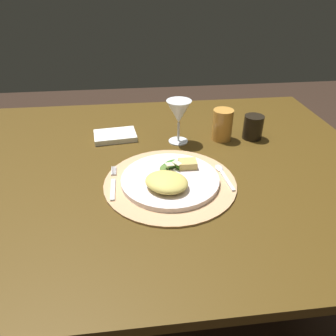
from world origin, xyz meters
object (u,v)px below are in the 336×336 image
(fork, at_px, (113,184))
(napkin, at_px, (115,136))
(spoon, at_px, (222,173))
(amber_tumbler, at_px, (222,125))
(wine_glass, at_px, (179,113))
(dinner_plate, at_px, (170,180))
(dark_tumbler, at_px, (253,127))
(dining_table, at_px, (149,186))

(fork, xyz_separation_m, napkin, (-0.00, 0.30, 0.00))
(spoon, relative_size, napkin, 0.94)
(amber_tumbler, bearing_deg, spoon, -104.03)
(spoon, relative_size, wine_glass, 0.92)
(dinner_plate, relative_size, napkin, 1.88)
(amber_tumbler, bearing_deg, fork, -145.80)
(dinner_plate, bearing_deg, napkin, 117.65)
(fork, distance_m, wine_glass, 0.34)
(dinner_plate, relative_size, dark_tumbler, 3.28)
(napkin, distance_m, dark_tumbler, 0.49)
(dinner_plate, distance_m, dark_tumbler, 0.41)
(wine_glass, height_order, amber_tumbler, wine_glass)
(fork, xyz_separation_m, wine_glass, (0.22, 0.25, 0.10))
(dinner_plate, bearing_deg, fork, 178.97)
(fork, relative_size, amber_tumbler, 1.52)
(dinner_plate, xyz_separation_m, wine_glass, (0.06, 0.25, 0.09))
(spoon, bearing_deg, amber_tumbler, 75.97)
(napkin, xyz_separation_m, dark_tumbler, (0.48, -0.05, 0.03))
(napkin, bearing_deg, wine_glass, -13.82)
(napkin, bearing_deg, dinner_plate, -62.35)
(wine_glass, distance_m, amber_tumbler, 0.16)
(fork, distance_m, spoon, 0.31)
(wine_glass, relative_size, dark_tumbler, 1.79)
(dark_tumbler, bearing_deg, wine_glass, 179.88)
(fork, bearing_deg, spoon, 3.76)
(fork, relative_size, dark_tumbler, 1.97)
(dinner_plate, distance_m, spoon, 0.16)
(dark_tumbler, bearing_deg, napkin, 173.58)
(dining_table, height_order, dinner_plate, dinner_plate)
(dinner_plate, bearing_deg, dining_table, 114.99)
(dinner_plate, distance_m, amber_tumbler, 0.34)
(fork, bearing_deg, dinner_plate, -1.03)
(wine_glass, relative_size, amber_tumbler, 1.38)
(dining_table, relative_size, amber_tumbler, 13.23)
(dining_table, distance_m, dinner_plate, 0.16)
(fork, bearing_deg, dining_table, 47.62)
(amber_tumbler, relative_size, dark_tumbler, 1.30)
(wine_glass, bearing_deg, spoon, -67.03)
(wine_glass, bearing_deg, napkin, 166.18)
(napkin, height_order, dark_tumbler, dark_tumbler)
(wine_glass, xyz_separation_m, dark_tumbler, (0.26, -0.00, -0.06))
(dinner_plate, height_order, wine_glass, wine_glass)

